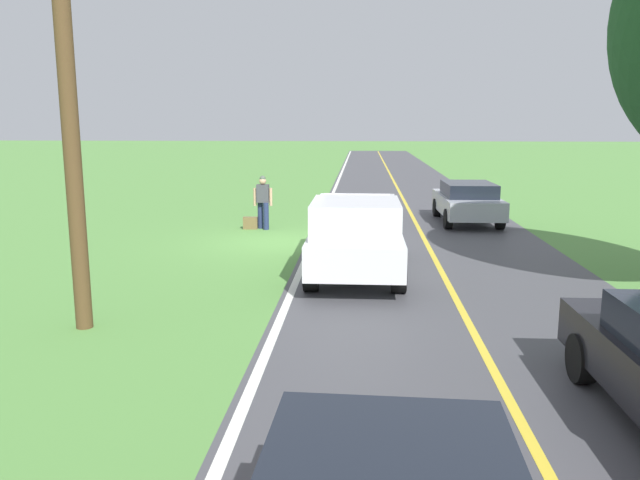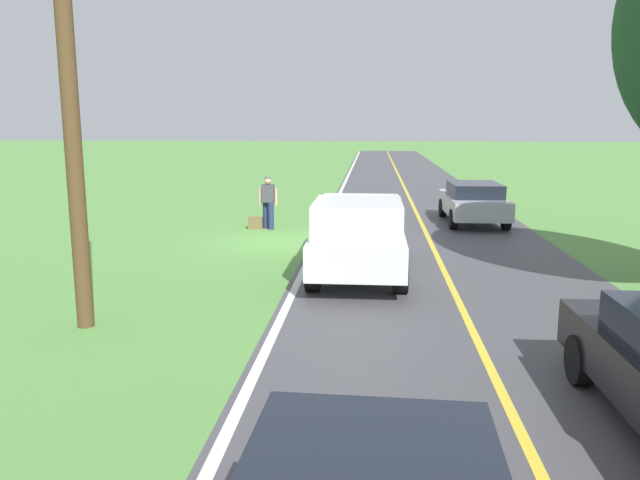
% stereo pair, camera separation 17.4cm
% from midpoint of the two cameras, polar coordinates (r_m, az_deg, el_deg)
% --- Properties ---
extents(ground_plane, '(200.00, 200.00, 0.00)m').
position_cam_midpoint_polar(ground_plane, '(18.36, -3.76, -0.18)').
color(ground_plane, '#568E42').
extents(road_surface, '(6.98, 120.00, 0.00)m').
position_cam_midpoint_polar(road_surface, '(18.29, 9.42, -0.34)').
color(road_surface, '#47474C').
rests_on(road_surface, ground).
extents(lane_edge_line, '(0.16, 117.60, 0.00)m').
position_cam_midpoint_polar(lane_edge_line, '(18.26, -0.97, -0.20)').
color(lane_edge_line, silver).
rests_on(lane_edge_line, ground).
extents(lane_centre_line, '(0.14, 117.60, 0.00)m').
position_cam_midpoint_polar(lane_centre_line, '(18.29, 9.42, -0.33)').
color(lane_centre_line, gold).
rests_on(lane_centre_line, ground).
extents(hitchhiker_walking, '(0.62, 0.51, 1.75)m').
position_cam_midpoint_polar(hitchhiker_walking, '(20.55, -5.45, 3.72)').
color(hitchhiker_walking, navy).
rests_on(hitchhiker_walking, ground).
extents(suitcase_carried, '(0.46, 0.21, 0.40)m').
position_cam_midpoint_polar(suitcase_carried, '(20.64, -6.59, 1.55)').
color(suitcase_carried, brown).
rests_on(suitcase_carried, ground).
extents(pickup_truck_passing, '(2.10, 5.40, 1.82)m').
position_cam_midpoint_polar(pickup_truck_passing, '(14.19, 2.94, 0.58)').
color(pickup_truck_passing, silver).
rests_on(pickup_truck_passing, ground).
extents(sedan_near_oncoming, '(1.99, 4.43, 1.41)m').
position_cam_midpoint_polar(sedan_near_oncoming, '(22.35, 13.04, 3.47)').
color(sedan_near_oncoming, '#B2B7C1').
rests_on(sedan_near_oncoming, ground).
extents(utility_pole_roadside, '(0.28, 0.28, 7.76)m').
position_cam_midpoint_polar(utility_pole_roadside, '(11.03, -22.40, 12.14)').
color(utility_pole_roadside, brown).
rests_on(utility_pole_roadside, ground).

